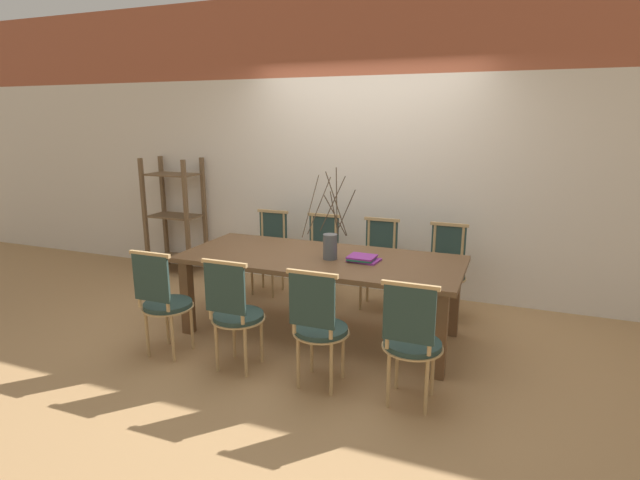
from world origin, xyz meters
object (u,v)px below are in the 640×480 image
Objects in this scene: book_stack at (363,259)px; shelving_rack at (175,216)px; chair_far_center at (378,261)px; dining_table at (320,266)px; chair_near_center at (318,324)px; vase_centerpiece at (330,244)px.

book_stack is 2.98m from shelving_rack.
dining_table is at bearing 70.86° from chair_far_center.
chair_near_center is 3.35m from shelving_rack.
dining_table is at bearing 110.80° from chair_near_center.
chair_far_center is 0.98m from vase_centerpiece.
chair_far_center is 0.90m from book_stack.
dining_table is 0.92m from chair_far_center.
vase_centerpiece is at bearing 77.91° from chair_far_center.
dining_table is 2.62m from shelving_rack.
chair_far_center is (-0.03, 1.72, 0.00)m from chair_near_center.
vase_centerpiece is (0.11, -0.03, 0.22)m from dining_table.
dining_table is 2.70× the size of chair_far_center.
chair_near_center is 1.15× the size of vase_centerpiece.
chair_near_center is 1.00× the size of chair_far_center.
dining_table is at bearing -179.61° from book_stack.
chair_near_center is at bearing -94.11° from book_stack.
shelving_rack is (-2.48, 1.14, -0.15)m from vase_centerpiece.
vase_centerpiece reaches higher than book_stack.
vase_centerpiece is 0.30m from book_stack.
shelving_rack is (-2.76, 1.10, -0.03)m from book_stack.
chair_far_center is 0.63× the size of shelving_rack.
vase_centerpiece reaches higher than dining_table.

